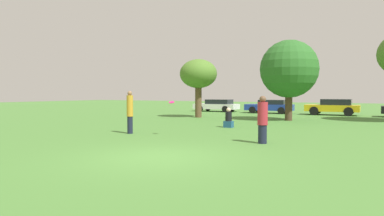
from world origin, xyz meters
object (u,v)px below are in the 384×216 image
Objects in this scene: tree_0 at (198,75)px; parked_car_yellow at (333,107)px; tree_1 at (289,69)px; bystander_sitting at (229,119)px; person_thrower at (130,112)px; person_catcher at (263,120)px; parked_car_blue at (270,106)px; parked_car_white at (217,105)px; frisbee at (172,102)px.

parked_car_yellow is (8.61, 7.75, -2.51)m from tree_0.
bystander_sitting is at bearing -105.43° from tree_1.
person_thrower is at bearing -78.78° from tree_0.
person_thrower is 1.11× the size of person_catcher.
person_thrower is at bearing 85.94° from parked_car_blue.
bystander_sitting is 15.75m from parked_car_white.
frisbee is 0.05× the size of tree_1.
person_thrower is 2.15m from frisbee.
frisbee is at bearing -99.64° from bystander_sitting.
tree_1 is 1.22× the size of parked_car_white.
bystander_sitting is at bearing -54.54° from person_catcher.
tree_1 reaches higher than person_thrower.
parked_car_yellow is (5.36, -0.08, 0.06)m from parked_car_blue.
frisbee is (2.09, 0.23, 0.45)m from person_thrower.
person_thrower is 5.51m from bystander_sitting.
tree_1 reaches higher than bystander_sitting.
person_catcher reaches higher than parked_car_yellow.
person_catcher is 4.13m from frisbee.
tree_0 is (-8.27, 10.63, 2.35)m from person_catcher.
parked_car_yellow reaches higher than parked_car_white.
tree_0 reaches higher than bystander_sitting.
bystander_sitting is 0.25× the size of parked_car_yellow.
person_catcher is at bearing -52.14° from tree_0.
bystander_sitting is 7.11m from tree_1.
person_catcher is 19.14m from parked_car_blue.
tree_0 is 1.04× the size of parked_car_yellow.
parked_car_white reaches higher than bystander_sitting.
tree_0 reaches higher than parked_car_yellow.
parked_car_white is 1.04× the size of parked_car_blue.
tree_1 is 12.14m from parked_car_white.
frisbee is 11.32m from tree_0.
parked_car_white is at bearing -2.50° from parked_car_yellow.
person_catcher is 0.41× the size of parked_car_blue.
tree_0 is at bearing 129.96° from bystander_sitting.
person_thrower reaches higher than parked_car_yellow.
tree_1 is 1.27× the size of parked_car_yellow.
frisbee is 19.58m from parked_car_white.
person_catcher reaches higher than parked_car_white.
parked_car_yellow is (3.66, 13.66, 0.27)m from bystander_sitting.
tree_1 reaches higher than parked_car_yellow.
bystander_sitting is at bearing 59.15° from person_thrower.
person_thrower reaches higher than bystander_sitting.
parked_car_blue reaches higher than parked_car_white.
frisbee reaches higher than parked_car_blue.
parked_car_yellow is at bearing 70.86° from person_thrower.
parked_car_white is at bearing 109.05° from frisbee.
person_thrower is at bearing 69.96° from parked_car_yellow.
parked_car_yellow is at bearing 74.99° from bystander_sitting.
tree_1 is 8.16m from parked_car_yellow.
person_thrower is at bearing -173.84° from frisbee.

